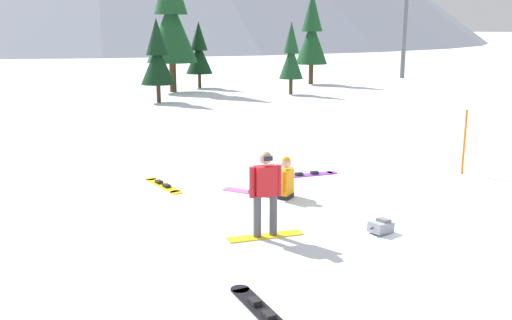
{
  "coord_description": "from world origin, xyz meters",
  "views": [
    {
      "loc": [
        -8.13,
        -8.75,
        3.89
      ],
      "look_at": [
        -2.67,
        2.55,
        1.0
      ],
      "focal_mm": 40.49,
      "sensor_mm": 36.0,
      "label": 1
    }
  ],
  "objects_px": {
    "snowboarder_midground": "(279,183)",
    "backpack_grey": "(381,226)",
    "trail_marker_pole": "(464,142)",
    "pine_tree_young": "(199,52)",
    "loose_snowboard_far_spare": "(307,175)",
    "pine_tree_twin": "(171,18)",
    "loose_snowboard_near_right": "(163,185)",
    "pine_tree_broad": "(157,57)",
    "snowboarder_foreground": "(265,192)",
    "loose_snowboard_near_left": "(262,310)",
    "pine_tree_slender": "(291,55)",
    "pine_tree_short": "(312,34)",
    "ski_lift_tower": "(406,3)"
  },
  "relations": [
    {
      "from": "snowboarder_midground",
      "to": "backpack_grey",
      "type": "xyz_separation_m",
      "value": [
        0.64,
        -3.0,
        -0.22
      ]
    },
    {
      "from": "trail_marker_pole",
      "to": "pine_tree_young",
      "type": "bearing_deg",
      "value": 86.44
    },
    {
      "from": "loose_snowboard_far_spare",
      "to": "pine_tree_twin",
      "type": "distance_m",
      "value": 22.09
    },
    {
      "from": "loose_snowboard_near_right",
      "to": "pine_tree_twin",
      "type": "relative_size",
      "value": 0.22
    },
    {
      "from": "pine_tree_young",
      "to": "pine_tree_broad",
      "type": "xyz_separation_m",
      "value": [
        -4.57,
        -6.13,
        0.05
      ]
    },
    {
      "from": "snowboarder_midground",
      "to": "loose_snowboard_far_spare",
      "type": "xyz_separation_m",
      "value": [
        1.63,
        1.47,
        -0.33
      ]
    },
    {
      "from": "snowboarder_foreground",
      "to": "pine_tree_broad",
      "type": "bearing_deg",
      "value": 79.06
    },
    {
      "from": "loose_snowboard_near_left",
      "to": "pine_tree_young",
      "type": "distance_m",
      "value": 30.95
    },
    {
      "from": "pine_tree_young",
      "to": "pine_tree_broad",
      "type": "relative_size",
      "value": 0.98
    },
    {
      "from": "loose_snowboard_far_spare",
      "to": "trail_marker_pole",
      "type": "distance_m",
      "value": 4.33
    },
    {
      "from": "backpack_grey",
      "to": "trail_marker_pole",
      "type": "xyz_separation_m",
      "value": [
        4.88,
        2.78,
        0.75
      ]
    },
    {
      "from": "loose_snowboard_far_spare",
      "to": "backpack_grey",
      "type": "height_order",
      "value": "backpack_grey"
    },
    {
      "from": "trail_marker_pole",
      "to": "pine_tree_broad",
      "type": "bearing_deg",
      "value": 99.37
    },
    {
      "from": "loose_snowboard_near_left",
      "to": "pine_tree_twin",
      "type": "bearing_deg",
      "value": 74.63
    },
    {
      "from": "loose_snowboard_far_spare",
      "to": "loose_snowboard_near_right",
      "type": "distance_m",
      "value": 3.86
    },
    {
      "from": "loose_snowboard_far_spare",
      "to": "loose_snowboard_near_right",
      "type": "xyz_separation_m",
      "value": [
        -3.81,
        0.66,
        -0.0
      ]
    },
    {
      "from": "loose_snowboard_near_left",
      "to": "pine_tree_young",
      "type": "relative_size",
      "value": 0.42
    },
    {
      "from": "snowboarder_midground",
      "to": "pine_tree_slender",
      "type": "height_order",
      "value": "pine_tree_slender"
    },
    {
      "from": "loose_snowboard_far_spare",
      "to": "loose_snowboard_near_right",
      "type": "relative_size",
      "value": 1.01
    },
    {
      "from": "snowboarder_midground",
      "to": "loose_snowboard_near_left",
      "type": "height_order",
      "value": "snowboarder_midground"
    },
    {
      "from": "loose_snowboard_far_spare",
      "to": "pine_tree_twin",
      "type": "bearing_deg",
      "value": 81.65
    },
    {
      "from": "snowboarder_midground",
      "to": "pine_tree_short",
      "type": "xyz_separation_m",
      "value": [
        15.01,
        23.48,
        3.11
      ]
    },
    {
      "from": "loose_snowboard_far_spare",
      "to": "pine_tree_slender",
      "type": "xyz_separation_m",
      "value": [
        9.0,
        17.04,
        2.29
      ]
    },
    {
      "from": "pine_tree_slender",
      "to": "loose_snowboard_near_right",
      "type": "bearing_deg",
      "value": -128.02
    },
    {
      "from": "pine_tree_short",
      "to": "pine_tree_young",
      "type": "height_order",
      "value": "pine_tree_short"
    },
    {
      "from": "loose_snowboard_near_left",
      "to": "pine_tree_slender",
      "type": "distance_m",
      "value": 27.07
    },
    {
      "from": "trail_marker_pole",
      "to": "ski_lift_tower",
      "type": "xyz_separation_m",
      "value": [
        18.53,
        24.85,
        4.8
      ]
    },
    {
      "from": "ski_lift_tower",
      "to": "snowboarder_midground",
      "type": "bearing_deg",
      "value": -134.32
    },
    {
      "from": "snowboarder_midground",
      "to": "loose_snowboard_near_right",
      "type": "relative_size",
      "value": 0.9
    },
    {
      "from": "snowboarder_midground",
      "to": "pine_tree_twin",
      "type": "xyz_separation_m",
      "value": [
        4.77,
        22.88,
        4.11
      ]
    },
    {
      "from": "pine_tree_twin",
      "to": "pine_tree_short",
      "type": "relative_size",
      "value": 1.29
    },
    {
      "from": "loose_snowboard_far_spare",
      "to": "loose_snowboard_near_left",
      "type": "distance_m",
      "value": 7.75
    },
    {
      "from": "trail_marker_pole",
      "to": "pine_tree_young",
      "type": "relative_size",
      "value": 0.41
    },
    {
      "from": "snowboarder_foreground",
      "to": "snowboarder_midground",
      "type": "distance_m",
      "value": 2.72
    },
    {
      "from": "pine_tree_young",
      "to": "pine_tree_slender",
      "type": "xyz_separation_m",
      "value": [
        3.57,
        -5.87,
        -0.02
      ]
    },
    {
      "from": "backpack_grey",
      "to": "ski_lift_tower",
      "type": "distance_m",
      "value": 36.64
    },
    {
      "from": "snowboarder_foreground",
      "to": "pine_tree_short",
      "type": "relative_size",
      "value": 0.26
    },
    {
      "from": "loose_snowboard_near_left",
      "to": "pine_tree_broad",
      "type": "distance_m",
      "value": 23.83
    },
    {
      "from": "loose_snowboard_near_left",
      "to": "loose_snowboard_near_right",
      "type": "height_order",
      "value": "same"
    },
    {
      "from": "pine_tree_young",
      "to": "loose_snowboard_far_spare",
      "type": "bearing_deg",
      "value": -103.33
    },
    {
      "from": "loose_snowboard_near_left",
      "to": "pine_tree_twin",
      "type": "height_order",
      "value": "pine_tree_twin"
    },
    {
      "from": "snowboarder_foreground",
      "to": "pine_tree_short",
      "type": "distance_m",
      "value": 30.63
    },
    {
      "from": "loose_snowboard_near_left",
      "to": "pine_tree_short",
      "type": "relative_size",
      "value": 0.28
    },
    {
      "from": "loose_snowboard_far_spare",
      "to": "pine_tree_broad",
      "type": "height_order",
      "value": "pine_tree_broad"
    },
    {
      "from": "loose_snowboard_far_spare",
      "to": "pine_tree_slender",
      "type": "bearing_deg",
      "value": 62.15
    },
    {
      "from": "snowboarder_foreground",
      "to": "loose_snowboard_near_right",
      "type": "xyz_separation_m",
      "value": [
        -0.7,
        4.34,
        -0.86
      ]
    },
    {
      "from": "loose_snowboard_far_spare",
      "to": "pine_tree_young",
      "type": "distance_m",
      "value": 23.66
    },
    {
      "from": "snowboarder_midground",
      "to": "loose_snowboard_far_spare",
      "type": "relative_size",
      "value": 0.9
    },
    {
      "from": "pine_tree_young",
      "to": "snowboarder_foreground",
      "type": "bearing_deg",
      "value": -107.79
    },
    {
      "from": "snowboarder_midground",
      "to": "loose_snowboard_far_spare",
      "type": "height_order",
      "value": "snowboarder_midground"
    }
  ]
}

